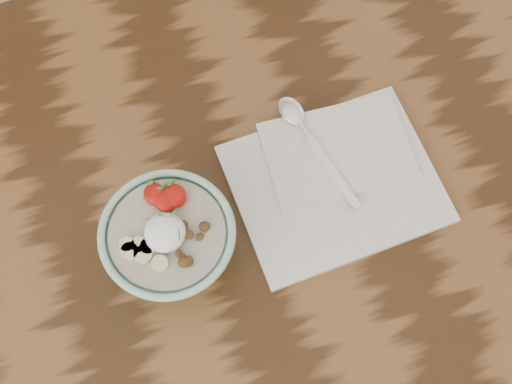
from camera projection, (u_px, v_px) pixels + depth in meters
table at (222, 225)px, 110.71cm from camera, size 160.00×90.00×75.00cm
breakfast_bowl at (170, 242)px, 93.62cm from camera, size 17.65×17.65×11.99cm
napkin at (335, 177)px, 102.83cm from camera, size 28.80×24.17×1.76cm
spoon at (301, 126)px, 104.27cm from camera, size 5.98×20.39×1.06cm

